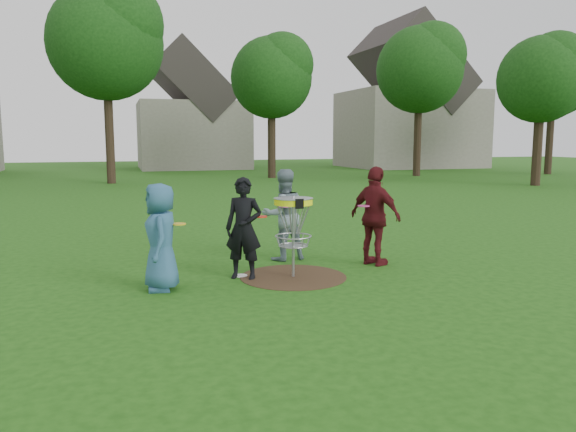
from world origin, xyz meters
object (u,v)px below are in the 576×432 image
object	(u,v)px
player_blue	(161,237)
player_maroon	(375,216)
player_black	(244,228)
player_grey	(283,215)
disc_golf_basket	(293,217)

from	to	relation	value
player_blue	player_maroon	world-z (taller)	player_maroon
player_blue	player_black	world-z (taller)	player_black
player_blue	player_maroon	size ratio (longest dim) A/B	0.91
player_black	player_maroon	bearing A→B (deg)	34.77
player_black	player_blue	bearing A→B (deg)	-138.03
player_black	player_grey	size ratio (longest dim) A/B	0.97
player_grey	disc_golf_basket	xyz separation A→B (m)	(-0.23, -1.36, 0.15)
player_blue	player_grey	world-z (taller)	player_grey
player_black	player_maroon	world-z (taller)	player_maroon
player_blue	player_grey	size ratio (longest dim) A/B	0.95
player_black	disc_golf_basket	size ratio (longest dim) A/B	1.23
player_maroon	disc_golf_basket	distance (m)	1.77
player_black	disc_golf_basket	bearing A→B (deg)	17.52
player_grey	player_maroon	xyz separation A→B (m)	(1.48, -0.93, 0.04)
player_black	player_maroon	xyz separation A→B (m)	(2.52, 0.27, 0.06)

